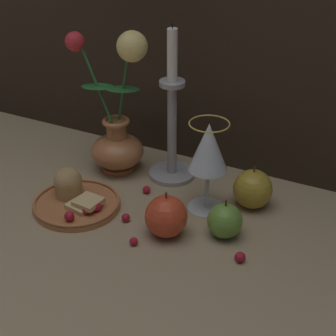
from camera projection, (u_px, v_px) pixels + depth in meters
name	position (u px, v px, depth m)	size (l,w,h in m)	color
ground_plane	(137.00, 203.00, 1.13)	(2.40, 2.40, 0.00)	#9E8966
vase	(118.00, 128.00, 1.20)	(0.17, 0.12, 0.31)	#B77042
plate_with_pastries	(74.00, 197.00, 1.12)	(0.17, 0.17, 0.07)	#B77042
wine_glass	(208.00, 151.00, 1.05)	(0.08, 0.08, 0.19)	silver
candlestick	(172.00, 130.00, 1.17)	(0.10, 0.10, 0.33)	#A3A3A8
apple_beside_vase	(166.00, 216.00, 1.02)	(0.08, 0.08, 0.09)	#D14223
apple_near_glass	(225.00, 221.00, 1.02)	(0.07, 0.07, 0.08)	#669938
apple_at_table_edge	(253.00, 189.00, 1.10)	(0.08, 0.08, 0.09)	#B2932D
berry_near_plate	(126.00, 218.00, 1.07)	(0.02, 0.02, 0.02)	#AD192D
berry_front_center	(240.00, 257.00, 0.97)	(0.02, 0.02, 0.02)	#AD192D
berry_by_glass_stem	(134.00, 241.00, 1.01)	(0.02, 0.02, 0.02)	#AD192D
berry_under_candlestick	(148.00, 190.00, 1.16)	(0.02, 0.02, 0.02)	#AD192D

